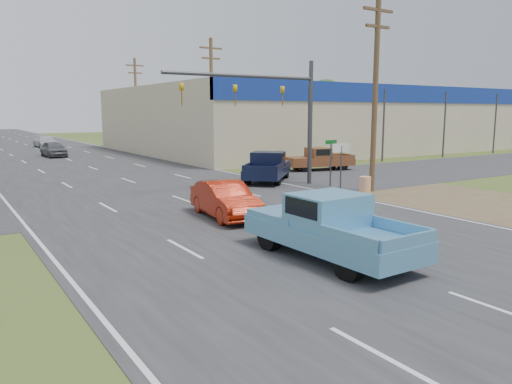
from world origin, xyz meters
TOP-DOWN VIEW (x-y plane):
  - ground at (0.00, 0.00)m, footprint 200.00×200.00m
  - main_road at (0.00, 40.00)m, footprint 15.00×180.00m
  - cross_road at (0.00, 18.00)m, footprint 120.00×10.00m
  - dirt_verge at (11.00, 10.00)m, footprint 8.00×18.00m
  - big_box_store at (32.00, 39.93)m, footprint 50.00×28.10m
  - utility_pole_1 at (9.50, 13.00)m, footprint 2.00×0.28m
  - utility_pole_2 at (9.50, 31.00)m, footprint 2.00×0.28m
  - utility_pole_3 at (9.50, 49.00)m, footprint 2.00×0.28m
  - tree_3 at (55.00, 70.00)m, footprint 8.40×8.40m
  - tree_5 at (30.00, 95.00)m, footprint 7.98×7.98m
  - barrel_0 at (8.00, 12.00)m, footprint 0.56×0.56m
  - barrel_1 at (8.40, 20.50)m, footprint 0.56×0.56m
  - lane_sign at (8.20, 14.00)m, footprint 1.20×0.08m
  - street_name_sign at (8.80, 15.50)m, footprint 0.80×0.08m
  - signal_mast at (5.82, 17.00)m, footprint 9.12×0.40m
  - red_convertible at (-0.28, 11.35)m, footprint 2.03×4.49m
  - blue_pickup at (-0.50, 5.01)m, footprint 2.31×5.68m
  - navy_pickup at (7.09, 19.22)m, footprint 5.23×5.28m
  - brown_pickup at (13.33, 22.03)m, footprint 5.16×2.95m
  - distant_car_grey at (-0.50, 43.61)m, footprint 1.95×4.35m
  - distant_car_silver at (1.18, 56.96)m, footprint 2.28×5.01m

SIDE VIEW (x-z plane):
  - ground at x=0.00m, z-range 0.00..0.00m
  - dirt_verge at x=11.00m, z-range 0.00..0.01m
  - cross_road at x=0.00m, z-range 0.00..0.02m
  - main_road at x=0.00m, z-range 0.00..0.02m
  - barrel_0 at x=8.00m, z-range 0.00..1.00m
  - barrel_1 at x=8.40m, z-range 0.00..1.00m
  - distant_car_silver at x=1.18m, z-range 0.00..1.42m
  - red_convertible at x=-0.28m, z-range 0.00..1.43m
  - distant_car_grey at x=-0.50m, z-range 0.00..1.45m
  - brown_pickup at x=13.33m, z-range 0.01..1.62m
  - navy_pickup at x=7.09m, z-range 0.01..1.79m
  - blue_pickup at x=-0.50m, z-range 0.01..1.88m
  - street_name_sign at x=8.80m, z-range 0.30..2.91m
  - lane_sign at x=8.20m, z-range 0.64..3.16m
  - big_box_store at x=32.00m, z-range 0.01..6.61m
  - signal_mast at x=5.82m, z-range 1.30..8.30m
  - utility_pole_1 at x=9.50m, z-range 0.32..10.32m
  - utility_pole_2 at x=9.50m, z-range 0.32..10.32m
  - utility_pole_3 at x=9.50m, z-range 0.32..10.32m
  - tree_5 at x=30.00m, z-range 0.94..10.82m
  - tree_3 at x=55.00m, z-range 0.99..11.39m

